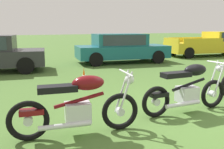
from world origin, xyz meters
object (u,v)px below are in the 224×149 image
object	(u,v)px
motorcycle_maroon	(78,106)
pickup_truck_yellow	(212,44)
motorcycle_black	(188,89)
car_teal	(121,47)
traffic_cone	(84,78)

from	to	relation	value
motorcycle_maroon	pickup_truck_yellow	world-z (taller)	pickup_truck_yellow
motorcycle_black	pickup_truck_yellow	distance (m)	11.41
motorcycle_black	car_teal	size ratio (longest dim) A/B	0.43
motorcycle_black	pickup_truck_yellow	size ratio (longest dim) A/B	0.37
pickup_truck_yellow	traffic_cone	distance (m)	10.82
pickup_truck_yellow	traffic_cone	world-z (taller)	pickup_truck_yellow
motorcycle_black	traffic_cone	world-z (taller)	motorcycle_black
pickup_truck_yellow	motorcycle_black	bearing A→B (deg)	-131.29
pickup_truck_yellow	traffic_cone	size ratio (longest dim) A/B	9.87
motorcycle_maroon	traffic_cone	xyz separation A→B (m)	(1.43, 3.00, -0.23)
motorcycle_maroon	pickup_truck_yellow	xyz separation A→B (m)	(11.66, 6.47, 0.26)
car_teal	pickup_truck_yellow	size ratio (longest dim) A/B	0.86
pickup_truck_yellow	traffic_cone	xyz separation A→B (m)	(-10.24, -3.47, -0.49)
car_teal	traffic_cone	bearing A→B (deg)	-121.27
motorcycle_maroon	motorcycle_black	distance (m)	2.35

